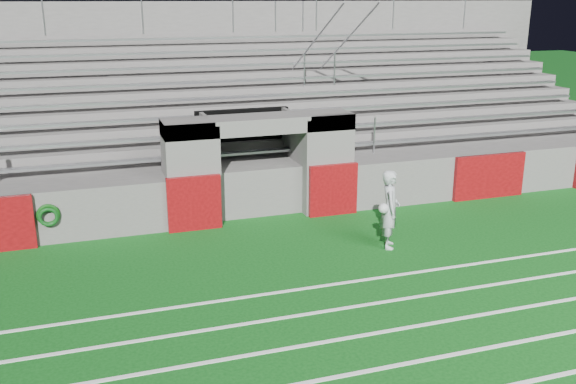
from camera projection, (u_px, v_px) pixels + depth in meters
name	position (u px, v px, depth m)	size (l,w,h in m)	color
ground	(306.00, 267.00, 13.47)	(90.00, 90.00, 0.00)	#0C4812
stadium_structure	(221.00, 127.00, 20.27)	(26.00, 8.48, 5.42)	#575553
goalkeeper_with_ball	(390.00, 209.00, 14.28)	(0.67, 0.77, 1.79)	#AAAFB3
hose_coil	(48.00, 216.00, 14.39)	(0.52, 0.14, 0.52)	#0D410E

